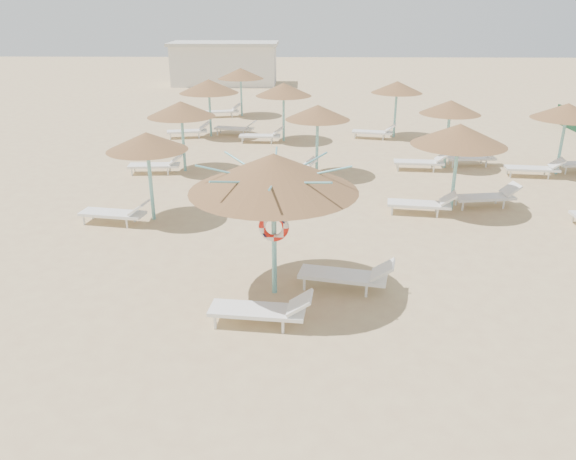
{
  "coord_description": "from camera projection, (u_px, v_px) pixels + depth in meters",
  "views": [
    {
      "loc": [
        0.07,
        -11.03,
        6.02
      ],
      "look_at": [
        -0.19,
        0.65,
        1.3
      ],
      "focal_mm": 35.0,
      "sensor_mm": 36.0,
      "label": 1
    }
  ],
  "objects": [
    {
      "name": "service_hut",
      "position": [
        225.0,
        63.0,
        44.44
      ],
      "size": [
        8.4,
        4.4,
        3.25
      ],
      "color": "silver",
      "rests_on": "ground"
    },
    {
      "name": "main_palapa",
      "position": [
        273.0,
        173.0,
        11.57
      ],
      "size": [
        3.56,
        3.56,
        3.19
      ],
      "color": "#6EBBBF",
      "rests_on": "ground"
    },
    {
      "name": "lounger_main_a",
      "position": [
        264.0,
        309.0,
        11.19
      ],
      "size": [
        2.11,
        0.83,
        0.75
      ],
      "rotation": [
        0.0,
        0.0,
        -0.1
      ],
      "color": "white",
      "rests_on": "ground"
    },
    {
      "name": "palapa_field",
      "position": [
        336.0,
        105.0,
        22.24
      ],
      "size": [
        18.5,
        19.26,
        2.72
      ],
      "color": "#6EBBBF",
      "rests_on": "ground"
    },
    {
      "name": "lounger_main_b",
      "position": [
        349.0,
        275.0,
        12.6
      ],
      "size": [
        2.2,
        1.07,
        0.77
      ],
      "rotation": [
        0.0,
        0.0,
        -0.21
      ],
      "color": "white",
      "rests_on": "ground"
    },
    {
      "name": "ground",
      "position": [
        296.0,
        295.0,
        12.48
      ],
      "size": [
        120.0,
        120.0,
        0.0
      ],
      "primitive_type": "plane",
      "color": "tan",
      "rests_on": "ground"
    }
  ]
}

